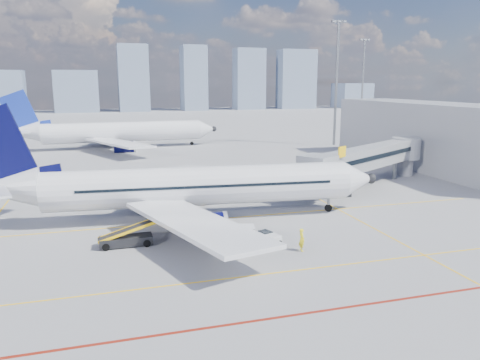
{
  "coord_description": "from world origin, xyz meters",
  "views": [
    {
      "loc": [
        -9.26,
        -34.76,
        13.08
      ],
      "look_at": [
        2.95,
        6.89,
        4.0
      ],
      "focal_mm": 35.0,
      "sensor_mm": 36.0,
      "label": 1
    }
  ],
  "objects_px": {
    "baggage_tug": "(268,239)",
    "cargo_dolly": "(234,237)",
    "ramp_worker": "(302,240)",
    "main_aircraft": "(184,187)",
    "second_aircraft": "(115,132)",
    "belt_loader": "(128,238)"
  },
  "relations": [
    {
      "from": "main_aircraft",
      "to": "baggage_tug",
      "type": "bearing_deg",
      "value": -56.23
    },
    {
      "from": "ramp_worker",
      "to": "main_aircraft",
      "type": "bearing_deg",
      "value": 34.8
    },
    {
      "from": "second_aircraft",
      "to": "ramp_worker",
      "type": "height_order",
      "value": "second_aircraft"
    },
    {
      "from": "cargo_dolly",
      "to": "ramp_worker",
      "type": "height_order",
      "value": "cargo_dolly"
    },
    {
      "from": "second_aircraft",
      "to": "ramp_worker",
      "type": "bearing_deg",
      "value": -80.7
    },
    {
      "from": "second_aircraft",
      "to": "belt_loader",
      "type": "height_order",
      "value": "second_aircraft"
    },
    {
      "from": "baggage_tug",
      "to": "belt_loader",
      "type": "bearing_deg",
      "value": 142.48
    },
    {
      "from": "ramp_worker",
      "to": "baggage_tug",
      "type": "bearing_deg",
      "value": 54.74
    },
    {
      "from": "cargo_dolly",
      "to": "belt_loader",
      "type": "distance_m",
      "value": 8.73
    },
    {
      "from": "baggage_tug",
      "to": "ramp_worker",
      "type": "xyz_separation_m",
      "value": [
        2.25,
        -1.66,
        0.27
      ]
    },
    {
      "from": "ramp_worker",
      "to": "cargo_dolly",
      "type": "bearing_deg",
      "value": 72.04
    },
    {
      "from": "baggage_tug",
      "to": "second_aircraft",
      "type": "bearing_deg",
      "value": 78.93
    },
    {
      "from": "main_aircraft",
      "to": "baggage_tug",
      "type": "height_order",
      "value": "main_aircraft"
    },
    {
      "from": "main_aircraft",
      "to": "ramp_worker",
      "type": "relative_size",
      "value": 21.41
    },
    {
      "from": "belt_loader",
      "to": "ramp_worker",
      "type": "bearing_deg",
      "value": -21.35
    },
    {
      "from": "main_aircraft",
      "to": "cargo_dolly",
      "type": "xyz_separation_m",
      "value": [
        2.36,
        -9.44,
        -2.17
      ]
    },
    {
      "from": "belt_loader",
      "to": "ramp_worker",
      "type": "xyz_separation_m",
      "value": [
        13.13,
        -5.07,
        0.28
      ]
    },
    {
      "from": "main_aircraft",
      "to": "ramp_worker",
      "type": "distance_m",
      "value": 13.63
    },
    {
      "from": "second_aircraft",
      "to": "main_aircraft",
      "type": "bearing_deg",
      "value": -86.22
    },
    {
      "from": "belt_loader",
      "to": "ramp_worker",
      "type": "distance_m",
      "value": 14.07
    },
    {
      "from": "second_aircraft",
      "to": "ramp_worker",
      "type": "distance_m",
      "value": 66.19
    },
    {
      "from": "baggage_tug",
      "to": "cargo_dolly",
      "type": "distance_m",
      "value": 2.84
    }
  ]
}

